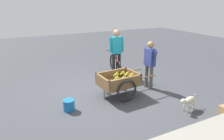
{
  "coord_description": "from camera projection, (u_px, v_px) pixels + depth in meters",
  "views": [
    {
      "loc": [
        2.48,
        5.27,
        2.69
      ],
      "look_at": [
        -0.06,
        0.15,
        0.75
      ],
      "focal_mm": 32.95,
      "sensor_mm": 36.0,
      "label": 1
    }
  ],
  "objects": [
    {
      "name": "ground_plane",
      "position": [
        108.0,
        92.0,
        6.38
      ],
      "size": [
        24.0,
        24.0,
        0.0
      ],
      "primitive_type": "plane",
      "color": "#3D3F44"
    },
    {
      "name": "fruit_cart",
      "position": [
        119.0,
        82.0,
        5.99
      ],
      "size": [
        1.7,
        0.98,
        0.74
      ],
      "color": "brown",
      "rests_on": "ground"
    },
    {
      "name": "vendor_person",
      "position": [
        150.0,
        61.0,
        6.38
      ],
      "size": [
        0.22,
        0.58,
        1.52
      ],
      "color": "#4C4742",
      "rests_on": "ground"
    },
    {
      "name": "bicycle",
      "position": [
        115.0,
        65.0,
        7.78
      ],
      "size": [
        0.55,
        1.63,
        0.85
      ],
      "color": "black",
      "rests_on": "ground"
    },
    {
      "name": "cyclist_person",
      "position": [
        117.0,
        49.0,
        7.42
      ],
      "size": [
        0.51,
        0.27,
        1.72
      ],
      "color": "black",
      "rests_on": "ground"
    },
    {
      "name": "dog",
      "position": [
        189.0,
        101.0,
        5.21
      ],
      "size": [
        0.66,
        0.27,
        0.4
      ],
      "color": "beige",
      "rests_on": "ground"
    },
    {
      "name": "plastic_bucket",
      "position": [
        69.0,
        105.0,
        5.26
      ],
      "size": [
        0.29,
        0.29,
        0.29
      ],
      "primitive_type": "cylinder",
      "color": "#1966B2",
      "rests_on": "ground"
    }
  ]
}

